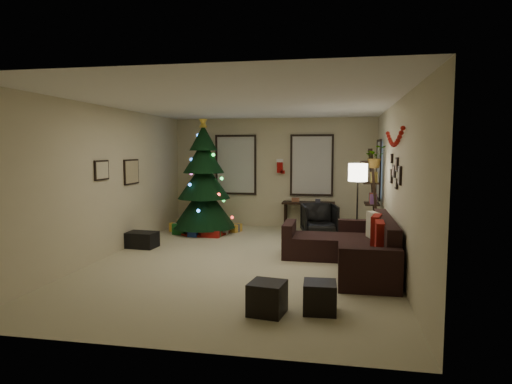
# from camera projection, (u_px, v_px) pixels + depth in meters

# --- Properties ---
(floor) EXTENTS (7.00, 7.00, 0.00)m
(floor) POSITION_uv_depth(u_px,v_px,m) (244.00, 261.00, 7.68)
(floor) COLOR #BCB48E
(floor) RESTS_ON ground
(ceiling) EXTENTS (7.00, 7.00, 0.00)m
(ceiling) POSITION_uv_depth(u_px,v_px,m) (244.00, 104.00, 7.42)
(ceiling) COLOR white
(ceiling) RESTS_ON floor
(wall_back) EXTENTS (5.00, 0.00, 5.00)m
(wall_back) POSITION_uv_depth(u_px,v_px,m) (273.00, 173.00, 10.98)
(wall_back) COLOR beige
(wall_back) RESTS_ON floor
(wall_front) EXTENTS (5.00, 0.00, 5.00)m
(wall_front) POSITION_uv_depth(u_px,v_px,m) (165.00, 212.00, 4.13)
(wall_front) COLOR beige
(wall_front) RESTS_ON floor
(wall_left) EXTENTS (0.00, 7.00, 7.00)m
(wall_left) POSITION_uv_depth(u_px,v_px,m) (109.00, 182.00, 8.01)
(wall_left) COLOR beige
(wall_left) RESTS_ON floor
(wall_right) EXTENTS (0.00, 7.00, 7.00)m
(wall_right) POSITION_uv_depth(u_px,v_px,m) (396.00, 186.00, 7.10)
(wall_right) COLOR beige
(wall_right) RESTS_ON floor
(window_back_left) EXTENTS (1.05, 0.06, 1.50)m
(window_back_left) POSITION_uv_depth(u_px,v_px,m) (236.00, 165.00, 11.10)
(window_back_left) COLOR #728CB2
(window_back_left) RESTS_ON wall_back
(window_back_right) EXTENTS (1.05, 0.06, 1.50)m
(window_back_right) POSITION_uv_depth(u_px,v_px,m) (312.00, 165.00, 10.76)
(window_back_right) COLOR #728CB2
(window_back_right) RESTS_ON wall_back
(window_right_wall) EXTENTS (0.06, 0.90, 1.30)m
(window_right_wall) POSITION_uv_depth(u_px,v_px,m) (379.00, 169.00, 9.58)
(window_right_wall) COLOR #728CB2
(window_right_wall) RESTS_ON wall_right
(christmas_tree) EXTENTS (1.46, 1.46, 2.72)m
(christmas_tree) POSITION_uv_depth(u_px,v_px,m) (204.00, 185.00, 10.19)
(christmas_tree) COLOR black
(christmas_tree) RESTS_ON floor
(presents) EXTENTS (1.60, 1.01, 0.30)m
(presents) POSITION_uv_depth(u_px,v_px,m) (200.00, 229.00, 10.16)
(presents) COLOR silver
(presents) RESTS_ON floor
(sofa) EXTENTS (1.81, 2.64, 0.85)m
(sofa) POSITION_uv_depth(u_px,v_px,m) (353.00, 250.00, 7.31)
(sofa) COLOR black
(sofa) RESTS_ON floor
(pillow_red_a) EXTENTS (0.14, 0.46, 0.45)m
(pillow_red_a) POSITION_uv_depth(u_px,v_px,m) (380.00, 237.00, 6.55)
(pillow_red_a) COLOR maroon
(pillow_red_a) RESTS_ON sofa
(pillow_red_b) EXTENTS (0.21, 0.48, 0.47)m
(pillow_red_b) POSITION_uv_depth(u_px,v_px,m) (376.00, 229.00, 7.15)
(pillow_red_b) COLOR maroon
(pillow_red_b) RESTS_ON sofa
(pillow_cream) EXTENTS (0.25, 0.47, 0.45)m
(pillow_cream) POSITION_uv_depth(u_px,v_px,m) (374.00, 226.00, 7.57)
(pillow_cream) COLOR #BBB498
(pillow_cream) RESTS_ON sofa
(ottoman_near) EXTENTS (0.46, 0.46, 0.38)m
(ottoman_near) POSITION_uv_depth(u_px,v_px,m) (267.00, 298.00, 5.18)
(ottoman_near) COLOR black
(ottoman_near) RESTS_ON floor
(ottoman_far) EXTENTS (0.40, 0.40, 0.37)m
(ottoman_far) POSITION_uv_depth(u_px,v_px,m) (320.00, 297.00, 5.24)
(ottoman_far) COLOR black
(ottoman_far) RESTS_ON floor
(desk) EXTENTS (1.25, 0.45, 0.67)m
(desk) POSITION_uv_depth(u_px,v_px,m) (308.00, 205.00, 10.61)
(desk) COLOR black
(desk) RESTS_ON floor
(desk_chair) EXTENTS (0.82, 0.79, 0.72)m
(desk_chair) POSITION_uv_depth(u_px,v_px,m) (319.00, 220.00, 9.95)
(desk_chair) COLOR black
(desk_chair) RESTS_ON floor
(bookshelf) EXTENTS (0.30, 0.57, 1.96)m
(bookshelf) POSITION_uv_depth(u_px,v_px,m) (373.00, 197.00, 9.10)
(bookshelf) COLOR black
(bookshelf) RESTS_ON floor
(potted_plant) EXTENTS (0.63, 0.59, 0.58)m
(potted_plant) POSITION_uv_depth(u_px,v_px,m) (375.00, 153.00, 8.71)
(potted_plant) COLOR #4C4C4C
(potted_plant) RESTS_ON bookshelf
(floor_lamp) EXTENTS (0.35, 0.35, 1.67)m
(floor_lamp) POSITION_uv_depth(u_px,v_px,m) (358.00, 178.00, 8.24)
(floor_lamp) COLOR black
(floor_lamp) RESTS_ON floor
(art_map) EXTENTS (0.04, 0.60, 0.50)m
(art_map) POSITION_uv_depth(u_px,v_px,m) (131.00, 172.00, 8.81)
(art_map) COLOR black
(art_map) RESTS_ON wall_left
(art_abstract) EXTENTS (0.04, 0.45, 0.35)m
(art_abstract) POSITION_uv_depth(u_px,v_px,m) (102.00, 170.00, 7.70)
(art_abstract) COLOR black
(art_abstract) RESTS_ON wall_left
(gallery) EXTENTS (0.03, 1.25, 0.54)m
(gallery) POSITION_uv_depth(u_px,v_px,m) (395.00, 172.00, 7.01)
(gallery) COLOR black
(gallery) RESTS_ON wall_right
(garland) EXTENTS (0.08, 1.90, 0.30)m
(garland) POSITION_uv_depth(u_px,v_px,m) (394.00, 137.00, 6.99)
(garland) COLOR #A5140C
(garland) RESTS_ON wall_right
(stocking_left) EXTENTS (0.20, 0.05, 0.36)m
(stocking_left) POSITION_uv_depth(u_px,v_px,m) (268.00, 171.00, 11.06)
(stocking_left) COLOR #990F0C
(stocking_left) RESTS_ON wall_back
(stocking_right) EXTENTS (0.20, 0.05, 0.36)m
(stocking_right) POSITION_uv_depth(u_px,v_px,m) (280.00, 166.00, 10.79)
(stocking_right) COLOR #990F0C
(stocking_right) RESTS_ON wall_back
(storage_bin) EXTENTS (0.65, 0.46, 0.31)m
(storage_bin) POSITION_uv_depth(u_px,v_px,m) (141.00, 240.00, 8.72)
(storage_bin) COLOR black
(storage_bin) RESTS_ON floor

